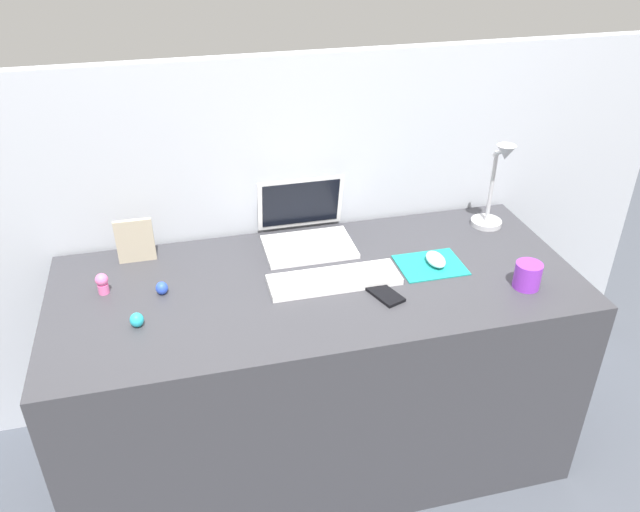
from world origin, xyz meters
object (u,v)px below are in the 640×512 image
object	(u,v)px
keyboard	(334,280)
toy_figurine_pink	(102,283)
coffee_mug	(528,275)
toy_figurine_blue	(162,288)
laptop	(305,227)
desk_lamp	(495,189)
toy_figurine_cyan	(137,320)
picture_frame	(135,241)
mouse	(435,259)
cell_phone	(384,294)

from	to	relation	value
keyboard	toy_figurine_pink	world-z (taller)	toy_figurine_pink
coffee_mug	toy_figurine_blue	distance (m)	1.11
coffee_mug	laptop	bearing A→B (deg)	143.32
desk_lamp	toy_figurine_blue	xyz separation A→B (m)	(-1.16, -0.15, -0.13)
laptop	toy_figurine_cyan	bearing A→B (deg)	-147.50
laptop	desk_lamp	xyz separation A→B (m)	(0.66, -0.07, 0.10)
toy_figurine_pink	keyboard	bearing A→B (deg)	-9.30
desk_lamp	picture_frame	world-z (taller)	desk_lamp
toy_figurine_blue	toy_figurine_cyan	xyz separation A→B (m)	(-0.07, -0.15, 0.00)
coffee_mug	toy_figurine_pink	world-z (taller)	coffee_mug
toy_figurine_pink	toy_figurine_cyan	distance (m)	0.22
mouse	cell_phone	distance (m)	0.25
mouse	toy_figurine_pink	distance (m)	1.04
keyboard	toy_figurine_blue	bearing A→B (deg)	172.76
mouse	picture_frame	bearing A→B (deg)	164.64
picture_frame	toy_figurine_cyan	bearing A→B (deg)	-90.36
picture_frame	toy_figurine_blue	distance (m)	0.23
laptop	toy_figurine_pink	xyz separation A→B (m)	(-0.66, -0.17, -0.02)
laptop	toy_figurine_blue	xyz separation A→B (m)	(-0.49, -0.21, -0.03)
coffee_mug	desk_lamp	bearing A→B (deg)	79.85
coffee_mug	toy_figurine_pink	bearing A→B (deg)	167.54
cell_phone	picture_frame	distance (m)	0.82
picture_frame	cell_phone	bearing A→B (deg)	-28.08
cell_phone	toy_figurine_blue	world-z (taller)	toy_figurine_blue
picture_frame	toy_figurine_cyan	xyz separation A→B (m)	(-0.00, -0.36, -0.05)
picture_frame	toy_figurine_pink	distance (m)	0.20
laptop	cell_phone	bearing A→B (deg)	-67.54
mouse	coffee_mug	size ratio (longest dim) A/B	1.16
toy_figurine_pink	toy_figurine_blue	size ratio (longest dim) A/B	1.65
keyboard	desk_lamp	world-z (taller)	desk_lamp
mouse	picture_frame	size ratio (longest dim) A/B	0.64
keyboard	desk_lamp	xyz separation A→B (m)	(0.63, 0.21, 0.14)
keyboard	toy_figurine_cyan	world-z (taller)	toy_figurine_cyan
keyboard	toy_figurine_cyan	xyz separation A→B (m)	(-0.59, -0.08, 0.01)
keyboard	picture_frame	world-z (taller)	picture_frame
cell_phone	desk_lamp	size ratio (longest dim) A/B	0.39
toy_figurine_blue	toy_figurine_cyan	distance (m)	0.16
cell_phone	toy_figurine_blue	size ratio (longest dim) A/B	3.15
mouse	coffee_mug	world-z (taller)	coffee_mug
desk_lamp	picture_frame	xyz separation A→B (m)	(-1.23, 0.07, -0.08)
cell_phone	toy_figurine_cyan	xyz separation A→B (m)	(-0.72, 0.02, 0.02)
keyboard	cell_phone	size ratio (longest dim) A/B	3.20
toy_figurine_cyan	cell_phone	bearing A→B (deg)	-1.68
keyboard	cell_phone	bearing A→B (deg)	-38.54
coffee_mug	cell_phone	bearing A→B (deg)	171.91
laptop	toy_figurine_cyan	xyz separation A→B (m)	(-0.57, -0.36, -0.03)
cell_phone	toy_figurine_blue	distance (m)	0.67
picture_frame	coffee_mug	size ratio (longest dim) A/B	1.82
keyboard	picture_frame	distance (m)	0.66
coffee_mug	picture_frame	bearing A→B (deg)	158.92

